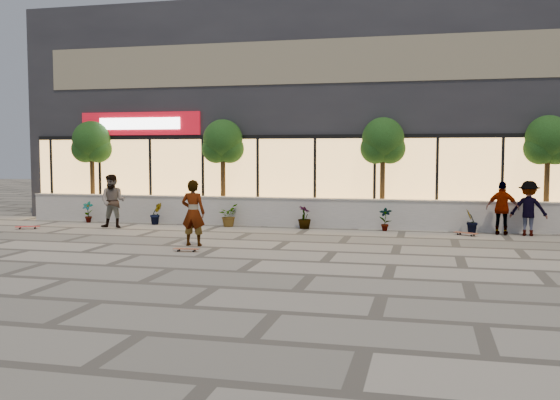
% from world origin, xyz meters
% --- Properties ---
extents(ground, '(80.00, 80.00, 0.00)m').
position_xyz_m(ground, '(0.00, 0.00, 0.00)').
color(ground, gray).
rests_on(ground, ground).
extents(planter_wall, '(22.00, 0.42, 1.04)m').
position_xyz_m(planter_wall, '(0.00, 7.00, 0.52)').
color(planter_wall, silver).
rests_on(planter_wall, ground).
extents(retail_building, '(24.00, 9.17, 8.50)m').
position_xyz_m(retail_building, '(-0.00, 12.49, 4.25)').
color(retail_building, '#25262B').
rests_on(retail_building, ground).
extents(shrub_a, '(0.43, 0.29, 0.81)m').
position_xyz_m(shrub_a, '(-8.50, 6.45, 0.41)').
color(shrub_a, '#183310').
rests_on(shrub_a, ground).
extents(shrub_b, '(0.57, 0.57, 0.81)m').
position_xyz_m(shrub_b, '(-5.70, 6.45, 0.41)').
color(shrub_b, '#183310').
rests_on(shrub_b, ground).
extents(shrub_c, '(0.68, 0.77, 0.81)m').
position_xyz_m(shrub_c, '(-2.90, 6.45, 0.41)').
color(shrub_c, '#183310').
rests_on(shrub_c, ground).
extents(shrub_d, '(0.64, 0.64, 0.81)m').
position_xyz_m(shrub_d, '(-0.10, 6.45, 0.41)').
color(shrub_d, '#183310').
rests_on(shrub_d, ground).
extents(shrub_e, '(0.46, 0.35, 0.81)m').
position_xyz_m(shrub_e, '(2.70, 6.45, 0.41)').
color(shrub_e, '#183310').
rests_on(shrub_e, ground).
extents(shrub_f, '(0.55, 0.57, 0.81)m').
position_xyz_m(shrub_f, '(5.50, 6.45, 0.41)').
color(shrub_f, '#183310').
rests_on(shrub_f, ground).
extents(tree_west, '(1.60, 1.50, 3.92)m').
position_xyz_m(tree_west, '(-9.00, 7.70, 2.99)').
color(tree_west, '#49361A').
rests_on(tree_west, ground).
extents(tree_midwest, '(1.60, 1.50, 3.92)m').
position_xyz_m(tree_midwest, '(-3.50, 7.70, 2.99)').
color(tree_midwest, '#49361A').
rests_on(tree_midwest, ground).
extents(tree_mideast, '(1.60, 1.50, 3.92)m').
position_xyz_m(tree_mideast, '(2.50, 7.70, 2.99)').
color(tree_mideast, '#49361A').
rests_on(tree_mideast, ground).
extents(tree_east, '(1.60, 1.50, 3.92)m').
position_xyz_m(tree_east, '(8.00, 7.70, 2.99)').
color(tree_east, '#49361A').
rests_on(tree_east, ground).
extents(skater_center, '(0.70, 0.46, 1.89)m').
position_xyz_m(skater_center, '(-2.44, 1.83, 0.95)').
color(skater_center, white).
rests_on(skater_center, ground).
extents(skater_left, '(1.00, 0.83, 1.89)m').
position_xyz_m(skater_left, '(-6.74, 5.14, 0.95)').
color(skater_left, '#A18268').
rests_on(skater_left, ground).
extents(skater_right_near, '(1.08, 0.62, 1.73)m').
position_xyz_m(skater_right_near, '(6.44, 6.30, 0.87)').
color(skater_right_near, white).
rests_on(skater_right_near, ground).
extents(skater_right_far, '(1.24, 0.86, 1.76)m').
position_xyz_m(skater_right_far, '(7.24, 6.30, 0.88)').
color(skater_right_far, maroon).
rests_on(skater_right_far, ground).
extents(skateboard_center, '(0.72, 0.22, 0.09)m').
position_xyz_m(skateboard_center, '(-2.23, 0.75, 0.07)').
color(skateboard_center, brown).
rests_on(skateboard_center, ground).
extents(skateboard_left, '(0.81, 0.55, 0.10)m').
position_xyz_m(skateboard_left, '(-9.50, 4.15, 0.08)').
color(skateboard_left, red).
rests_on(skateboard_left, ground).
extents(skateboard_right_near, '(0.77, 0.61, 0.10)m').
position_xyz_m(skateboard_right_near, '(5.30, 5.87, 0.08)').
color(skateboard_right_near, brown).
rests_on(skateboard_right_near, ground).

